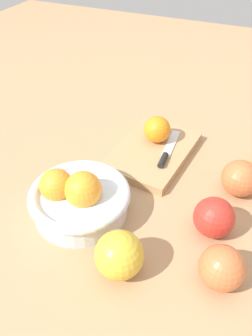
{
  "coord_description": "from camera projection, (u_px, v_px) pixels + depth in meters",
  "views": [
    {
      "loc": [
        -0.51,
        -0.16,
        0.5
      ],
      "look_at": [
        -0.0,
        0.07,
        0.04
      ],
      "focal_mm": 36.15,
      "sensor_mm": 36.0,
      "label": 1
    }
  ],
  "objects": [
    {
      "name": "apple_mid_left",
      "position": [
        119.0,
        255.0,
        0.55
      ],
      "size": [
        0.08,
        0.08,
        0.08
      ],
      "primitive_type": "sphere",
      "color": "gold",
      "rests_on": "ground_plane"
    },
    {
      "name": "knife",
      "position": [
        167.0,
        153.0,
        0.79
      ],
      "size": [
        0.16,
        0.03,
        0.01
      ],
      "color": "silver",
      "rests_on": "cutting_board"
    },
    {
      "name": "apple_front_left_2",
      "position": [
        222.0,
        268.0,
        0.54
      ],
      "size": [
        0.07,
        0.07,
        0.07
      ],
      "primitive_type": "sphere",
      "color": "#CC6638",
      "rests_on": "ground_plane"
    },
    {
      "name": "orange_on_board",
      "position": [
        157.0,
        129.0,
        0.81
      ],
      "size": [
        0.06,
        0.06,
        0.06
      ],
      "primitive_type": "sphere",
      "color": "orange",
      "rests_on": "cutting_board"
    },
    {
      "name": "apple_front_left",
      "position": [
        214.0,
        217.0,
        0.62
      ],
      "size": [
        0.08,
        0.08,
        0.08
      ],
      "primitive_type": "sphere",
      "color": "red",
      "rests_on": "ground_plane"
    },
    {
      "name": "bowl",
      "position": [
        78.0,
        197.0,
        0.66
      ],
      "size": [
        0.2,
        0.2,
        0.1
      ],
      "color": "silver",
      "rests_on": "ground_plane"
    },
    {
      "name": "ground_plane",
      "position": [
        154.0,
        190.0,
        0.73
      ],
      "size": [
        2.4,
        2.4,
        0.0
      ],
      "primitive_type": "plane",
      "color": "tan"
    },
    {
      "name": "apple_front_right_2",
      "position": [
        240.0,
        178.0,
        0.7
      ],
      "size": [
        0.08,
        0.08,
        0.08
      ],
      "primitive_type": "sphere",
      "color": "#CC6638",
      "rests_on": "ground_plane"
    },
    {
      "name": "cutting_board",
      "position": [
        152.0,
        152.0,
        0.81
      ],
      "size": [
        0.25,
        0.19,
        0.02
      ],
      "primitive_type": "cube",
      "rotation": [
        0.0,
        0.0,
        -0.1
      ],
      "color": "tan",
      "rests_on": "ground_plane"
    }
  ]
}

